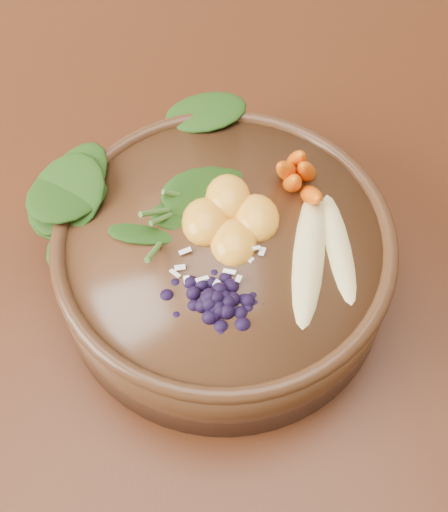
{
  "coord_description": "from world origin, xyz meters",
  "views": [
    {
      "loc": [
        0.07,
        -0.35,
        1.27
      ],
      "look_at": [
        0.08,
        -0.04,
        0.8
      ],
      "focal_mm": 50.0,
      "sensor_mm": 36.0,
      "label": 1
    }
  ],
  "objects_px": {
    "banana_halves": "(326,241)",
    "mandarin_cluster": "(231,210)",
    "dining_table": "(138,301)",
    "kale_heap": "(187,159)",
    "carrot_cluster": "(303,146)",
    "blueberry_pile": "(212,287)",
    "stoneware_bowl": "(224,263)"
  },
  "relations": [
    {
      "from": "banana_halves",
      "to": "mandarin_cluster",
      "type": "xyz_separation_m",
      "value": [
        -0.07,
        0.03,
        0.0
      ]
    },
    {
      "from": "dining_table",
      "to": "mandarin_cluster",
      "type": "relative_size",
      "value": 19.04
    },
    {
      "from": "kale_heap",
      "to": "carrot_cluster",
      "type": "height_order",
      "value": "carrot_cluster"
    },
    {
      "from": "carrot_cluster",
      "to": "blueberry_pile",
      "type": "height_order",
      "value": "carrot_cluster"
    },
    {
      "from": "stoneware_bowl",
      "to": "banana_halves",
      "type": "height_order",
      "value": "banana_halves"
    },
    {
      "from": "stoneware_bowl",
      "to": "carrot_cluster",
      "type": "distance_m",
      "value": 0.11
    },
    {
      "from": "kale_heap",
      "to": "blueberry_pile",
      "type": "distance_m",
      "value": 0.12
    },
    {
      "from": "stoneware_bowl",
      "to": "carrot_cluster",
      "type": "bearing_deg",
      "value": 42.31
    },
    {
      "from": "stoneware_bowl",
      "to": "mandarin_cluster",
      "type": "bearing_deg",
      "value": 69.66
    },
    {
      "from": "stoneware_bowl",
      "to": "carrot_cluster",
      "type": "height_order",
      "value": "carrot_cluster"
    },
    {
      "from": "dining_table",
      "to": "banana_halves",
      "type": "xyz_separation_m",
      "value": [
        0.16,
        -0.06,
        0.18
      ]
    },
    {
      "from": "banana_halves",
      "to": "carrot_cluster",
      "type": "bearing_deg",
      "value": 113.06
    },
    {
      "from": "carrot_cluster",
      "to": "blueberry_pile",
      "type": "distance_m",
      "value": 0.13
    },
    {
      "from": "kale_heap",
      "to": "carrot_cluster",
      "type": "distance_m",
      "value": 0.09
    },
    {
      "from": "banana_halves",
      "to": "kale_heap",
      "type": "bearing_deg",
      "value": 156.45
    },
    {
      "from": "dining_table",
      "to": "stoneware_bowl",
      "type": "height_order",
      "value": "stoneware_bowl"
    },
    {
      "from": "dining_table",
      "to": "carrot_cluster",
      "type": "distance_m",
      "value": 0.25
    },
    {
      "from": "blueberry_pile",
      "to": "carrot_cluster",
      "type": "bearing_deg",
      "value": 56.45
    },
    {
      "from": "stoneware_bowl",
      "to": "banana_halves",
      "type": "xyz_separation_m",
      "value": [
        0.07,
        -0.01,
        0.05
      ]
    },
    {
      "from": "carrot_cluster",
      "to": "mandarin_cluster",
      "type": "height_order",
      "value": "carrot_cluster"
    },
    {
      "from": "mandarin_cluster",
      "to": "blueberry_pile",
      "type": "relative_size",
      "value": 0.69
    },
    {
      "from": "dining_table",
      "to": "stoneware_bowl",
      "type": "relative_size",
      "value": 6.04
    },
    {
      "from": "dining_table",
      "to": "carrot_cluster",
      "type": "bearing_deg",
      "value": 6.79
    },
    {
      "from": "dining_table",
      "to": "banana_halves",
      "type": "height_order",
      "value": "banana_halves"
    },
    {
      "from": "banana_halves",
      "to": "mandarin_cluster",
      "type": "relative_size",
      "value": 1.72
    },
    {
      "from": "kale_heap",
      "to": "banana_halves",
      "type": "height_order",
      "value": "kale_heap"
    },
    {
      "from": "blueberry_pile",
      "to": "mandarin_cluster",
      "type": "bearing_deg",
      "value": 76.74
    },
    {
      "from": "kale_heap",
      "to": "blueberry_pile",
      "type": "bearing_deg",
      "value": -82.2
    },
    {
      "from": "carrot_cluster",
      "to": "mandarin_cluster",
      "type": "xyz_separation_m",
      "value": [
        -0.06,
        -0.04,
        -0.02
      ]
    },
    {
      "from": "banana_halves",
      "to": "blueberry_pile",
      "type": "distance_m",
      "value": 0.09
    },
    {
      "from": "mandarin_cluster",
      "to": "blueberry_pile",
      "type": "distance_m",
      "value": 0.07
    },
    {
      "from": "blueberry_pile",
      "to": "banana_halves",
      "type": "bearing_deg",
      "value": 24.49
    }
  ]
}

